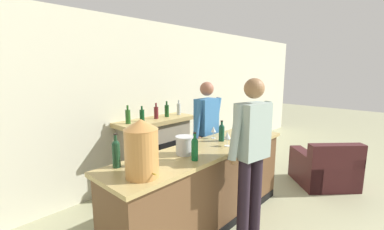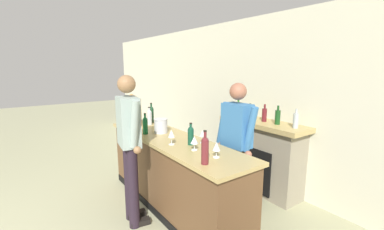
{
  "view_description": "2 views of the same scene",
  "coord_description": "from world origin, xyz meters",
  "px_view_note": "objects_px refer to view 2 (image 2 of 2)",
  "views": [
    {
      "loc": [
        -2.34,
        0.89,
        1.95
      ],
      "look_at": [
        0.12,
        3.17,
        1.35
      ],
      "focal_mm": 24.0,
      "sensor_mm": 36.0,
      "label": 1
    },
    {
      "loc": [
        2.86,
        1.1,
        1.96
      ],
      "look_at": [
        0.21,
        2.99,
        1.34
      ],
      "focal_mm": 24.0,
      "sensor_mm": 36.0,
      "label": 2
    }
  ],
  "objects_px": {
    "wine_bottle_riesling_slim": "(151,114)",
    "wine_glass_by_dispenser": "(194,140)",
    "person_customer": "(130,144)",
    "wine_bottle_port_short": "(145,125)",
    "wine_glass_back_row": "(171,134)",
    "person_bartender": "(236,145)",
    "wine_bottle_chardonnay_pale": "(205,149)",
    "wine_bottle_merlot_tall": "(191,135)",
    "wine_glass_front_right": "(216,147)",
    "wine_glass_front_left": "(202,134)",
    "fireplace_stone": "(262,155)",
    "ice_bucket_steel": "(161,126)",
    "copper_dispenser": "(132,110)",
    "wine_bottle_burgundy_dark": "(149,117)"
  },
  "relations": [
    {
      "from": "person_customer",
      "to": "wine_bottle_burgundy_dark",
      "type": "distance_m",
      "value": 1.19
    },
    {
      "from": "person_customer",
      "to": "wine_bottle_port_short",
      "type": "relative_size",
      "value": 6.14
    },
    {
      "from": "wine_glass_by_dispenser",
      "to": "wine_glass_front_right",
      "type": "height_order",
      "value": "wine_glass_front_right"
    },
    {
      "from": "copper_dispenser",
      "to": "wine_bottle_chardonnay_pale",
      "type": "relative_size",
      "value": 1.52
    },
    {
      "from": "ice_bucket_steel",
      "to": "wine_bottle_chardonnay_pale",
      "type": "bearing_deg",
      "value": -9.98
    },
    {
      "from": "person_bartender",
      "to": "wine_bottle_port_short",
      "type": "height_order",
      "value": "person_bartender"
    },
    {
      "from": "wine_bottle_riesling_slim",
      "to": "wine_bottle_merlot_tall",
      "type": "distance_m",
      "value": 1.47
    },
    {
      "from": "person_bartender",
      "to": "wine_glass_by_dispenser",
      "type": "distance_m",
      "value": 0.61
    },
    {
      "from": "fireplace_stone",
      "to": "wine_bottle_merlot_tall",
      "type": "height_order",
      "value": "fireplace_stone"
    },
    {
      "from": "person_customer",
      "to": "ice_bucket_steel",
      "type": "xyz_separation_m",
      "value": [
        -0.37,
        0.63,
        0.07
      ]
    },
    {
      "from": "wine_glass_back_row",
      "to": "wine_glass_front_left",
      "type": "xyz_separation_m",
      "value": [
        0.17,
        0.35,
        -0.01
      ]
    },
    {
      "from": "wine_bottle_riesling_slim",
      "to": "person_customer",
      "type": "bearing_deg",
      "value": -37.53
    },
    {
      "from": "person_bartender",
      "to": "wine_bottle_riesling_slim",
      "type": "distance_m",
      "value": 1.78
    },
    {
      "from": "wine_bottle_port_short",
      "to": "person_customer",
      "type": "bearing_deg",
      "value": -43.39
    },
    {
      "from": "wine_bottle_merlot_tall",
      "to": "wine_bottle_riesling_slim",
      "type": "bearing_deg",
      "value": 172.34
    },
    {
      "from": "wine_bottle_merlot_tall",
      "to": "wine_glass_front_right",
      "type": "relative_size",
      "value": 1.65
    },
    {
      "from": "ice_bucket_steel",
      "to": "wine_bottle_merlot_tall",
      "type": "height_order",
      "value": "wine_bottle_merlot_tall"
    },
    {
      "from": "fireplace_stone",
      "to": "wine_bottle_chardonnay_pale",
      "type": "height_order",
      "value": "fireplace_stone"
    },
    {
      "from": "wine_bottle_burgundy_dark",
      "to": "wine_glass_front_left",
      "type": "xyz_separation_m",
      "value": [
        1.33,
        0.08,
        -0.01
      ]
    },
    {
      "from": "person_bartender",
      "to": "wine_glass_by_dispenser",
      "type": "xyz_separation_m",
      "value": [
        -0.09,
        -0.59,
        0.14
      ]
    },
    {
      "from": "fireplace_stone",
      "to": "wine_glass_front_left",
      "type": "xyz_separation_m",
      "value": [
        0.04,
        -1.22,
        0.55
      ]
    },
    {
      "from": "wine_glass_front_right",
      "to": "wine_glass_front_left",
      "type": "xyz_separation_m",
      "value": [
        -0.5,
        0.2,
        0.0
      ]
    },
    {
      "from": "wine_bottle_riesling_slim",
      "to": "wine_glass_back_row",
      "type": "relative_size",
      "value": 1.81
    },
    {
      "from": "wine_bottle_burgundy_dark",
      "to": "wine_glass_front_left",
      "type": "distance_m",
      "value": 1.33
    },
    {
      "from": "fireplace_stone",
      "to": "wine_glass_front_right",
      "type": "relative_size",
      "value": 8.45
    },
    {
      "from": "ice_bucket_steel",
      "to": "wine_bottle_riesling_slim",
      "type": "height_order",
      "value": "wine_bottle_riesling_slim"
    },
    {
      "from": "copper_dispenser",
      "to": "wine_glass_front_left",
      "type": "bearing_deg",
      "value": 12.85
    },
    {
      "from": "wine_bottle_burgundy_dark",
      "to": "wine_bottle_merlot_tall",
      "type": "relative_size",
      "value": 1.08
    },
    {
      "from": "person_customer",
      "to": "wine_glass_back_row",
      "type": "height_order",
      "value": "person_customer"
    },
    {
      "from": "wine_bottle_riesling_slim",
      "to": "wine_glass_by_dispenser",
      "type": "relative_size",
      "value": 2.04
    },
    {
      "from": "wine_bottle_chardonnay_pale",
      "to": "wine_bottle_port_short",
      "type": "relative_size",
      "value": 1.14
    },
    {
      "from": "ice_bucket_steel",
      "to": "wine_bottle_port_short",
      "type": "xyz_separation_m",
      "value": [
        -0.07,
        -0.21,
        0.03
      ]
    },
    {
      "from": "wine_bottle_port_short",
      "to": "wine_glass_back_row",
      "type": "height_order",
      "value": "wine_bottle_port_short"
    },
    {
      "from": "wine_bottle_chardonnay_pale",
      "to": "ice_bucket_steel",
      "type": "bearing_deg",
      "value": 170.02
    },
    {
      "from": "wine_glass_front_left",
      "to": "wine_bottle_chardonnay_pale",
      "type": "bearing_deg",
      "value": -35.87
    },
    {
      "from": "wine_glass_back_row",
      "to": "wine_bottle_chardonnay_pale",
      "type": "bearing_deg",
      "value": -4.83
    },
    {
      "from": "wine_bottle_chardonnay_pale",
      "to": "person_customer",
      "type": "bearing_deg",
      "value": -157.54
    },
    {
      "from": "person_customer",
      "to": "wine_glass_front_right",
      "type": "height_order",
      "value": "person_customer"
    },
    {
      "from": "wine_glass_back_row",
      "to": "wine_bottle_riesling_slim",
      "type": "bearing_deg",
      "value": 163.58
    },
    {
      "from": "ice_bucket_steel",
      "to": "wine_glass_front_right",
      "type": "distance_m",
      "value": 1.26
    },
    {
      "from": "person_bartender",
      "to": "wine_glass_front_right",
      "type": "height_order",
      "value": "person_bartender"
    },
    {
      "from": "wine_glass_back_row",
      "to": "person_customer",
      "type": "bearing_deg",
      "value": -114.82
    },
    {
      "from": "wine_bottle_riesling_slim",
      "to": "wine_glass_by_dispenser",
      "type": "height_order",
      "value": "wine_bottle_riesling_slim"
    },
    {
      "from": "fireplace_stone",
      "to": "ice_bucket_steel",
      "type": "bearing_deg",
      "value": -117.09
    },
    {
      "from": "wine_glass_front_left",
      "to": "wine_bottle_port_short",
      "type": "bearing_deg",
      "value": -154.31
    },
    {
      "from": "wine_bottle_port_short",
      "to": "wine_glass_front_right",
      "type": "bearing_deg",
      "value": 8.33
    },
    {
      "from": "wine_bottle_riesling_slim",
      "to": "wine_glass_front_left",
      "type": "xyz_separation_m",
      "value": [
        1.48,
        -0.04,
        -0.03
      ]
    },
    {
      "from": "person_bartender",
      "to": "wine_bottle_chardonnay_pale",
      "type": "height_order",
      "value": "person_bartender"
    },
    {
      "from": "fireplace_stone",
      "to": "wine_bottle_port_short",
      "type": "distance_m",
      "value": 1.89
    },
    {
      "from": "wine_bottle_riesling_slim",
      "to": "wine_glass_front_left",
      "type": "distance_m",
      "value": 1.48
    }
  ]
}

